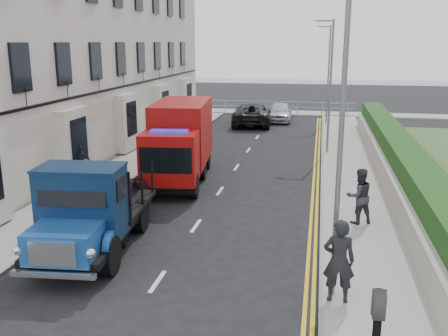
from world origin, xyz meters
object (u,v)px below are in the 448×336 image
Objects in this scene: lamp_mid at (328,79)px; parked_car_front at (110,206)px; bedford_lorry at (86,217)px; red_lorry at (180,140)px; lamp_near at (336,131)px; pedestrian_east_near at (339,261)px; lamp_far at (327,69)px.

parked_car_front is (-6.81, -12.74, -3.23)m from lamp_mid.
bedford_lorry is (-6.52, -14.99, -2.78)m from lamp_mid.
red_lorry is 1.46× the size of parked_car_front.
lamp_near is at bearing -14.07° from bedford_lorry.
bedford_lorry is at bearing -99.14° from red_lorry.
parked_car_front is at bearing -28.96° from pedestrian_east_near.
lamp_far is at bearing 90.00° from lamp_mid.
pedestrian_east_near is at bearing -89.52° from lamp_far.
lamp_far is 1.55× the size of parked_car_front.
pedestrian_east_near is at bearing -54.62° from lamp_near.
lamp_far reaches higher than pedestrian_east_near.
lamp_near is at bearing -63.26° from red_lorry.
lamp_far is at bearing 62.78° from red_lorry.
red_lorry is 11.59m from pedestrian_east_near.
parked_car_front is (-6.81, 3.26, -3.23)m from lamp_near.
pedestrian_east_near is (0.22, -16.31, -2.90)m from lamp_mid.
parked_car_front is (-6.81, -22.74, -3.23)m from lamp_far.
lamp_mid is at bearing 40.32° from red_lorry.
lamp_near reaches higher than pedestrian_east_near.
lamp_near is 26.00m from lamp_far.
red_lorry reaches higher than bedford_lorry.
lamp_mid is 1.22× the size of bedford_lorry.
pedestrian_east_near reaches higher than parked_car_front.
bedford_lorry is at bearing -13.15° from pedestrian_east_near.
bedford_lorry is 2.93× the size of pedestrian_east_near.
lamp_mid reaches higher than bedford_lorry.
lamp_far is at bearing -91.55° from pedestrian_east_near.
red_lorry is (-6.19, 9.32, -2.22)m from lamp_near.
lamp_near reaches higher than bedford_lorry.
red_lorry is (-6.19, -6.68, -2.22)m from lamp_mid.
parked_car_front is at bearing -106.67° from lamp_far.
lamp_near is 3.57× the size of pedestrian_east_near.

